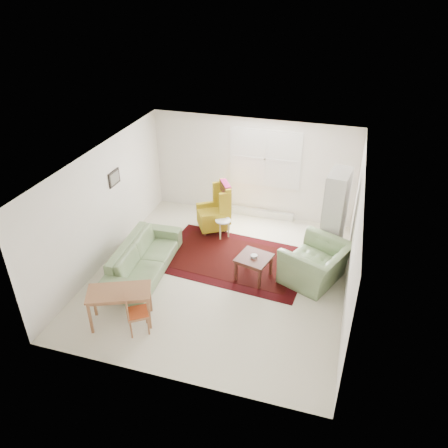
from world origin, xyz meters
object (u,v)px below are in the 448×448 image
(armchair, at_px, (316,260))
(desk, at_px, (121,306))
(wingback_chair, at_px, (213,207))
(stool, at_px, (223,229))
(sofa, at_px, (144,252))
(cabinet, at_px, (335,215))
(coffee_table, at_px, (254,267))
(desk_chair, at_px, (137,312))

(armchair, bearing_deg, desk, -31.47)
(armchair, xyz_separation_m, wingback_chair, (-2.57, 1.31, 0.12))
(stool, height_order, desk, desk)
(sofa, relative_size, cabinet, 1.17)
(sofa, height_order, wingback_chair, wingback_chair)
(wingback_chair, bearing_deg, coffee_table, 9.31)
(sofa, relative_size, coffee_table, 3.64)
(cabinet, relative_size, desk_chair, 2.35)
(coffee_table, xyz_separation_m, cabinet, (1.42, 1.36, 0.72))
(wingback_chair, height_order, stool, wingback_chair)
(armchair, distance_m, stool, 2.46)
(wingback_chair, relative_size, cabinet, 0.62)
(sofa, distance_m, wingback_chair, 2.18)
(cabinet, height_order, desk_chair, cabinet)
(sofa, bearing_deg, stool, -37.73)
(sofa, xyz_separation_m, stool, (1.18, 1.72, -0.22))
(cabinet, bearing_deg, coffee_table, -128.03)
(sofa, distance_m, coffee_table, 2.26)
(desk_chair, bearing_deg, cabinet, -74.87)
(stool, relative_size, desk_chair, 0.58)
(coffee_table, height_order, desk_chair, desk_chair)
(armchair, xyz_separation_m, desk_chair, (-2.75, -2.33, -0.07))
(armchair, height_order, desk, armchair)
(stool, bearing_deg, coffee_table, -51.60)
(armchair, bearing_deg, cabinet, -168.78)
(sofa, bearing_deg, cabinet, -67.38)
(stool, xyz_separation_m, cabinet, (2.46, 0.05, 0.73))
(cabinet, xyz_separation_m, desk, (-3.36, -3.27, -0.63))
(sofa, height_order, coffee_table, sofa)
(coffee_table, relative_size, desk_chair, 0.76)
(cabinet, bearing_deg, stool, -170.60)
(wingback_chair, bearing_deg, sofa, -54.03)
(coffee_table, distance_m, desk, 2.73)
(armchair, bearing_deg, sofa, -55.05)
(coffee_table, distance_m, cabinet, 2.09)
(armchair, relative_size, wingback_chair, 1.03)
(stool, relative_size, cabinet, 0.25)
(sofa, xyz_separation_m, desk, (0.27, -1.51, -0.12))
(armchair, height_order, stool, armchair)
(sofa, distance_m, desk_chair, 1.76)
(desk, bearing_deg, wingback_chair, 80.92)
(sofa, height_order, desk, sofa)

